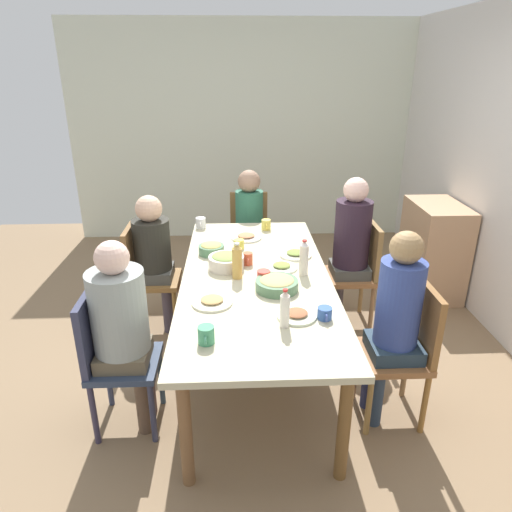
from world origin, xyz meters
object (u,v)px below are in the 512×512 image
(person_4, at_px, (396,315))
(cup_1, at_px, (201,223))
(person_3, at_px, (122,320))
(side_cabinet, at_px, (433,249))
(dining_table, at_px, (256,284))
(bottle_0, at_px, (285,309))
(person_0, at_px, (154,251))
(cup_4, at_px, (264,277))
(bowl_2, at_px, (277,284))
(chair_2, at_px, (359,268))
(bowl_0, at_px, (211,249))
(cup_5, at_px, (325,313))
(plate_1, at_px, (297,315))
(bottle_2, at_px, (237,261))
(plate_2, at_px, (246,237))
(cup_2, at_px, (206,335))
(bottle_1, at_px, (304,258))
(chair_4, at_px, (406,346))
(person_1, at_px, (249,217))
(chair_3, at_px, (111,354))
(cup_3, at_px, (239,244))
(chair_1, at_px, (249,232))
(person_2, at_px, (351,241))
(cup_0, at_px, (266,225))
(plate_3, at_px, (212,301))
(plate_0, at_px, (282,267))
(bowl_1, at_px, (226,261))
(cup_6, at_px, (248,259))
(chair_0, at_px, (145,272))
(plate_4, at_px, (296,254))

(person_4, bearing_deg, cup_1, -142.50)
(person_3, relative_size, side_cabinet, 1.36)
(dining_table, distance_m, bottle_0, 0.71)
(person_0, bearing_deg, cup_4, 51.01)
(bowl_2, height_order, side_cabinet, side_cabinet)
(chair_2, bearing_deg, bowl_2, -43.66)
(bowl_0, bearing_deg, cup_5, 34.11)
(plate_1, relative_size, bottle_2, 0.91)
(plate_2, bearing_deg, chair_2, 79.45)
(cup_2, bearing_deg, bottle_1, 142.94)
(cup_2, height_order, cup_4, cup_2)
(person_0, distance_m, chair_4, 2.06)
(bottle_1, bearing_deg, person_1, -167.02)
(chair_3, distance_m, cup_5, 1.29)
(chair_3, bearing_deg, cup_3, 144.87)
(chair_4, distance_m, cup_5, 0.58)
(chair_1, height_order, person_2, person_2)
(dining_table, distance_m, bottle_1, 0.38)
(bowl_0, relative_size, bottle_0, 0.84)
(person_2, bearing_deg, bowl_0, -81.99)
(dining_table, distance_m, cup_5, 0.72)
(cup_0, relative_size, cup_1, 0.94)
(plate_2, bearing_deg, bottle_2, -6.02)
(chair_2, distance_m, cup_0, 0.89)
(plate_3, bearing_deg, cup_2, -1.59)
(dining_table, distance_m, plate_0, 0.24)
(bottle_0, bearing_deg, cup_2, -70.52)
(bowl_0, xyz_separation_m, cup_3, (-0.10, 0.22, -0.01))
(plate_1, height_order, bowl_0, bowl_0)
(bowl_1, bearing_deg, plate_2, 165.43)
(cup_6, relative_size, bottle_0, 0.46)
(chair_1, distance_m, bottle_2, 1.61)
(person_0, relative_size, cup_0, 9.88)
(chair_4, relative_size, bowl_0, 4.59)
(dining_table, relative_size, side_cabinet, 2.59)
(person_2, xyz_separation_m, bottle_0, (1.26, -0.67, 0.08))
(cup_0, bearing_deg, cup_2, -13.59)
(person_3, distance_m, cup_2, 0.56)
(cup_1, bearing_deg, bottle_0, 18.55)
(cup_1, relative_size, bottle_0, 0.54)
(cup_1, height_order, side_cabinet, side_cabinet)
(chair_0, relative_size, plate_3, 3.54)
(plate_2, height_order, side_cabinet, side_cabinet)
(bowl_1, relative_size, cup_3, 2.18)
(person_2, relative_size, plate_0, 5.68)
(chair_4, xyz_separation_m, cup_0, (-1.55, -0.76, 0.27))
(person_1, distance_m, plate_2, 0.70)
(bowl_0, bearing_deg, bottle_1, 57.88)
(chair_0, height_order, cup_6, chair_0)
(plate_4, xyz_separation_m, side_cabinet, (-0.78, 1.44, -0.30))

